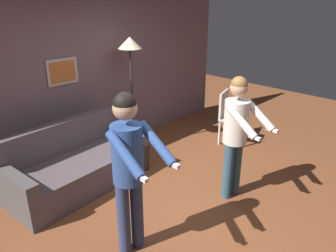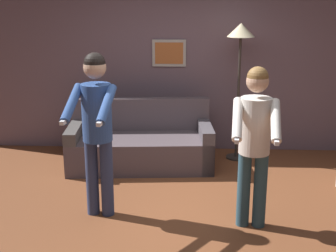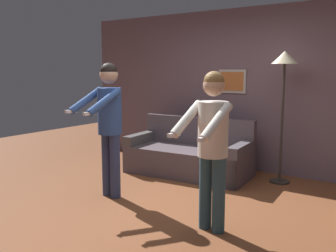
{
  "view_description": "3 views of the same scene",
  "coord_description": "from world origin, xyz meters",
  "px_view_note": "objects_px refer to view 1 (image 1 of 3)",
  "views": [
    {
      "loc": [
        -2.58,
        -2.19,
        2.5
      ],
      "look_at": [
        -0.3,
        0.03,
        1.21
      ],
      "focal_mm": 35.0,
      "sensor_mm": 36.0,
      "label": 1
    },
    {
      "loc": [
        0.04,
        -4.51,
        2.25
      ],
      "look_at": [
        -0.16,
        -0.22,
        1.04
      ],
      "focal_mm": 50.0,
      "sensor_mm": 36.0,
      "label": 2
    },
    {
      "loc": [
        2.37,
        -3.44,
        1.62
      ],
      "look_at": [
        -0.02,
        0.02,
        0.99
      ],
      "focal_mm": 40.0,
      "sensor_mm": 36.0,
      "label": 3
    }
  ],
  "objects_px": {
    "torchiere_lamp": "(130,55)",
    "dining_chair_distant": "(229,114)",
    "person_standing_right": "(237,129)",
    "couch": "(77,167)",
    "person_standing_left": "(129,162)"
  },
  "relations": [
    {
      "from": "torchiere_lamp",
      "to": "person_standing_left",
      "type": "xyz_separation_m",
      "value": [
        -1.6,
        -1.86,
        -0.57
      ]
    },
    {
      "from": "torchiere_lamp",
      "to": "person_standing_right",
      "type": "xyz_separation_m",
      "value": [
        -0.04,
        -2.04,
        -0.65
      ]
    },
    {
      "from": "torchiere_lamp",
      "to": "dining_chair_distant",
      "type": "height_order",
      "value": "torchiere_lamp"
    },
    {
      "from": "person_standing_left",
      "to": "person_standing_right",
      "type": "xyz_separation_m",
      "value": [
        1.55,
        -0.18,
        -0.07
      ]
    },
    {
      "from": "couch",
      "to": "person_standing_right",
      "type": "xyz_separation_m",
      "value": [
        1.28,
        -1.68,
        0.68
      ]
    },
    {
      "from": "couch",
      "to": "person_standing_left",
      "type": "relative_size",
      "value": 1.15
    },
    {
      "from": "torchiere_lamp",
      "to": "person_standing_right",
      "type": "relative_size",
      "value": 1.17
    },
    {
      "from": "person_standing_right",
      "to": "person_standing_left",
      "type": "bearing_deg",
      "value": 173.48
    },
    {
      "from": "couch",
      "to": "person_standing_left",
      "type": "height_order",
      "value": "person_standing_left"
    },
    {
      "from": "torchiere_lamp",
      "to": "person_standing_right",
      "type": "height_order",
      "value": "torchiere_lamp"
    },
    {
      "from": "couch",
      "to": "person_standing_right",
      "type": "relative_size",
      "value": 1.22
    },
    {
      "from": "person_standing_right",
      "to": "dining_chair_distant",
      "type": "distance_m",
      "value": 1.77
    },
    {
      "from": "person_standing_left",
      "to": "dining_chair_distant",
      "type": "distance_m",
      "value": 3.1
    },
    {
      "from": "couch",
      "to": "person_standing_right",
      "type": "bearing_deg",
      "value": -52.69
    },
    {
      "from": "person_standing_left",
      "to": "couch",
      "type": "bearing_deg",
      "value": 79.65
    }
  ]
}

